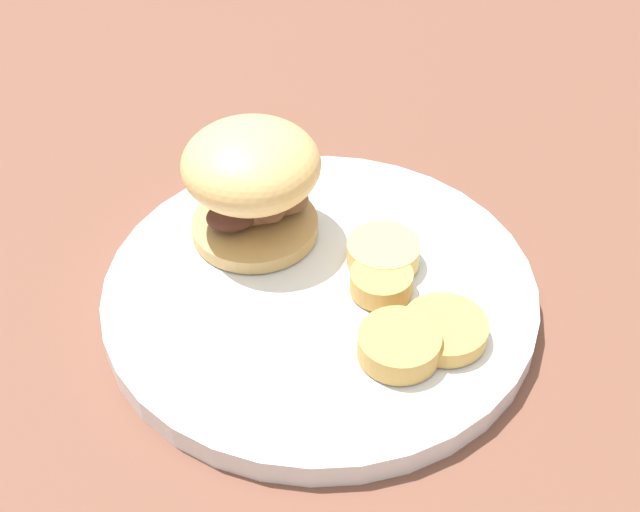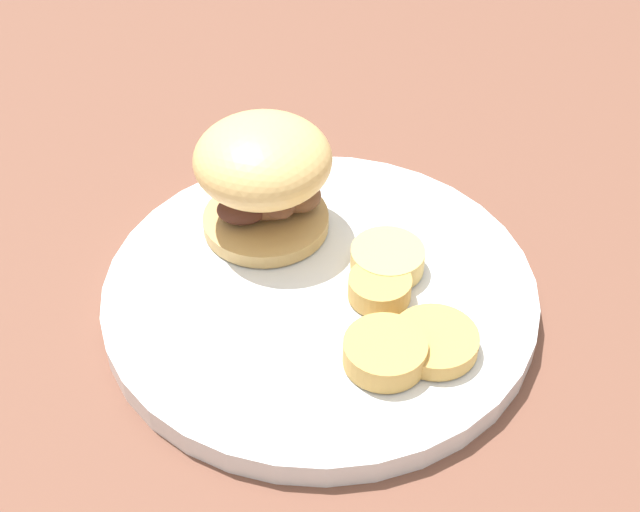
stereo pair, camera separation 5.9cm
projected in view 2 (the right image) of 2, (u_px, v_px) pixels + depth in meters
ground_plane at (320, 303)px, 0.63m from camera, size 4.00×4.00×0.00m
dinner_plate at (320, 292)px, 0.62m from camera, size 0.30×0.30×0.02m
sandwich at (266, 174)px, 0.63m from camera, size 0.10×0.10×0.09m
potato_round_0 at (380, 287)px, 0.60m from camera, size 0.04×0.04×0.02m
potato_round_1 at (387, 259)px, 0.62m from camera, size 0.05×0.05×0.02m
potato_round_2 at (435, 341)px, 0.56m from camera, size 0.06×0.06×0.01m
potato_round_3 at (385, 352)px, 0.55m from camera, size 0.05×0.05×0.02m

